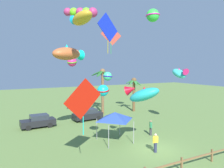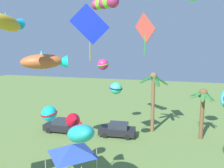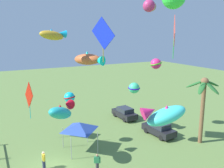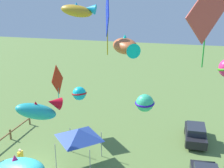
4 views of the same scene
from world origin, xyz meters
TOP-DOWN VIEW (x-y plane):
  - parked_car_0 at (-7.81, 11.67)m, footprint 3.98×1.89m
  - spectator_0 at (-0.28, -0.57)m, footprint 0.55×0.26m
  - festival_tent at (-2.08, 3.27)m, footprint 2.86×2.86m
  - kite_diamond_0 at (-1.63, 5.62)m, footprint 2.80×1.04m
  - kite_fish_1 at (-5.72, 5.86)m, footprint 3.91×3.16m
  - kite_ball_3 at (-3.50, 2.84)m, footprint 1.60×1.60m
  - kite_fish_4 at (-5.73, 2.10)m, footprint 1.56×2.95m
  - kite_ball_5 at (-0.36, 8.27)m, footprint 1.31×1.31m
  - kite_fish_8 at (-0.44, 1.15)m, footprint 3.02×3.21m
  - kite_diamond_10 at (1.59, 11.17)m, footprint 2.19×1.82m
  - kite_diamond_11 at (-6.58, -0.48)m, footprint 2.82×0.37m

SIDE VIEW (x-z plane):
  - parked_car_0 at x=-7.81m, z-range 0.00..1.51m
  - spectator_0 at x=-0.28m, z-range 0.02..1.61m
  - festival_tent at x=-2.08m, z-range 1.04..3.89m
  - kite_fish_8 at x=-0.44m, z-range 3.78..5.72m
  - kite_diamond_11 at x=-6.58m, z-range 2.92..6.87m
  - kite_ball_3 at x=-3.50m, z-range 4.52..5.55m
  - kite_ball_5 at x=-0.36m, z-range 5.51..6.55m
  - kite_fish_1 at x=-5.72m, z-range 7.61..9.17m
  - kite_fish_4 at x=-5.73m, z-range 10.34..11.64m
  - kite_diamond_0 at x=-1.63m, z-range 9.04..13.16m
  - kite_diamond_10 at x=1.59m, z-range 9.36..13.27m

